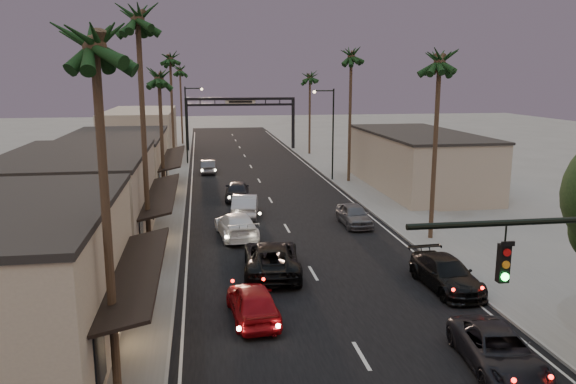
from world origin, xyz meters
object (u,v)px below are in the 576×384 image
object	(u,v)px
arch	(240,110)
palm_rb	(351,52)
streetlight_right	(330,127)
oncoming_silver	(245,205)
palm_lc	(159,72)
palm_rc	(310,74)
streetlight_left	(188,119)
oncoming_red	(253,302)
palm_lb	(137,11)
curbside_black	(446,274)
palm_far	(180,67)
curbside_near	(498,350)
palm_ld	(170,55)
palm_ra	(440,54)
oncoming_pickup	(271,258)
palm_la	(94,31)

from	to	relation	value
arch	palm_rb	distance (m)	28.24
streetlight_right	oncoming_silver	xyz separation A→B (m)	(-9.43, -13.06, -4.50)
palm_lc	palm_rc	xyz separation A→B (m)	(17.20, 28.00, 0.00)
arch	palm_lc	size ratio (longest dim) A/B	1.25
streetlight_left	oncoming_red	bearing A→B (deg)	-85.78
palm_rb	palm_lb	bearing A→B (deg)	-128.02
oncoming_silver	curbside_black	bearing A→B (deg)	125.31
palm_far	oncoming_silver	xyz separation A→B (m)	(5.79, -46.06, -10.61)
curbside_near	palm_rb	bearing A→B (deg)	89.57
palm_ld	curbside_black	xyz separation A→B (m)	(14.56, -39.08, -11.66)
arch	palm_ra	distance (m)	47.17
palm_far	arch	bearing A→B (deg)	-43.95
palm_lb	curbside_black	distance (m)	20.21
curbside_near	curbside_black	xyz separation A→B (m)	(1.46, 7.52, 0.06)
oncoming_pickup	palm_lb	bearing A→B (deg)	-17.43
streetlight_right	oncoming_red	xyz separation A→B (m)	(-10.58, -31.16, -4.55)
palm_ld	oncoming_silver	xyz separation A→B (m)	(6.09, -23.06, -11.58)
streetlight_right	curbside_near	bearing A→B (deg)	-93.78
palm_lb	palm_rc	xyz separation A→B (m)	(17.20, 42.00, -2.92)
streetlight_left	palm_ld	world-z (taller)	palm_ld
palm_la	curbside_near	xyz separation A→B (m)	(13.10, -0.61, -10.75)
palm_rb	curbside_black	distance (m)	30.52
streetlight_right	palm_lc	bearing A→B (deg)	-149.89
arch	palm_ld	distance (m)	18.61
oncoming_red	oncoming_silver	bearing A→B (deg)	-98.24
palm_ra	curbside_near	world-z (taller)	palm_ra
palm_far	palm_ra	bearing A→B (deg)	-72.62
palm_lc	palm_la	bearing A→B (deg)	-90.00
palm_ra	curbside_near	distance (m)	19.39
curbside_near	palm_ra	bearing A→B (deg)	81.42
arch	palm_ld	xyz separation A→B (m)	(-8.60, -15.00, 6.88)
palm_rc	curbside_near	distance (m)	56.61
streetlight_right	oncoming_silver	world-z (taller)	streetlight_right
palm_rc	palm_far	world-z (taller)	palm_far
oncoming_silver	curbside_near	distance (m)	24.56
arch	oncoming_pickup	distance (m)	50.92
palm_la	palm_lb	bearing A→B (deg)	90.00
palm_lb	palm_far	distance (m)	56.03
curbside_near	palm_far	bearing A→B (deg)	106.56
palm_lc	oncoming_pickup	world-z (taller)	palm_lc
palm_far	oncoming_pickup	size ratio (longest dim) A/B	2.16
streetlight_left	curbside_black	size ratio (longest dim) A/B	1.73
palm_rb	oncoming_silver	bearing A→B (deg)	-132.64
arch	palm_lb	world-z (taller)	palm_lb
arch	streetlight_right	size ratio (longest dim) A/B	1.69
oncoming_silver	arch	bearing A→B (deg)	-86.33
palm_far	palm_lb	bearing A→B (deg)	-90.31
arch	streetlight_right	bearing A→B (deg)	-74.53
palm_lb	curbside_black	world-z (taller)	palm_lb
palm_ra	oncoming_red	distance (m)	19.16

